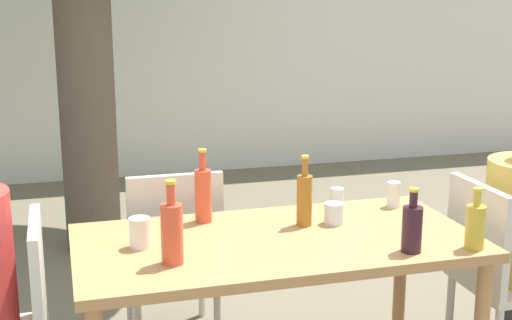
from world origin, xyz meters
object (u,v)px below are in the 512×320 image
(soda_bottle_2, at_px, (172,232))
(drinking_glass_1, at_px, (394,195))
(patio_chair_1, at_px, (497,267))
(patio_chair_2, at_px, (173,248))
(wine_bottle_0, at_px, (412,227))
(amber_bottle_3, at_px, (304,198))
(dining_table_front, at_px, (276,257))
(soda_bottle_4, at_px, (203,194))
(drinking_glass_0, at_px, (334,214))
(oil_cruet_1, at_px, (475,225))
(drinking_glass_2, at_px, (337,197))
(drinking_glass_3, at_px, (140,233))

(soda_bottle_2, xyz_separation_m, drinking_glass_1, (1.08, 0.42, -0.06))
(patio_chair_1, relative_size, patio_chair_2, 1.00)
(wine_bottle_0, distance_m, amber_bottle_3, 0.49)
(dining_table_front, xyz_separation_m, soda_bottle_4, (-0.24, 0.28, 0.20))
(drinking_glass_0, bearing_deg, drinking_glass_1, 23.36)
(soda_bottle_2, bearing_deg, amber_bottle_3, 24.99)
(patio_chair_1, relative_size, wine_bottle_0, 3.60)
(amber_bottle_3, height_order, drinking_glass_1, amber_bottle_3)
(oil_cruet_1, bearing_deg, wine_bottle_0, 172.02)
(patio_chair_2, height_order, oil_cruet_1, oil_cruet_1)
(drinking_glass_1, xyz_separation_m, drinking_glass_2, (-0.25, 0.07, -0.02))
(drinking_glass_0, bearing_deg, patio_chair_1, -7.92)
(soda_bottle_2, height_order, drinking_glass_3, soda_bottle_2)
(dining_table_front, bearing_deg, patio_chair_2, 116.69)
(amber_bottle_3, height_order, drinking_glass_3, amber_bottle_3)
(drinking_glass_1, height_order, drinking_glass_3, drinking_glass_3)
(soda_bottle_2, distance_m, drinking_glass_0, 0.78)
(soda_bottle_2, bearing_deg, drinking_glass_3, 114.89)
(drinking_glass_3, bearing_deg, amber_bottle_3, 6.64)
(soda_bottle_2, height_order, soda_bottle_4, soda_bottle_4)
(drinking_glass_1, bearing_deg, drinking_glass_3, -169.51)
(soda_bottle_2, distance_m, drinking_glass_3, 0.23)
(drinking_glass_3, bearing_deg, drinking_glass_1, 10.49)
(patio_chair_1, bearing_deg, patio_chair_2, 64.81)
(dining_table_front, height_order, patio_chair_2, patio_chair_2)
(dining_table_front, bearing_deg, drinking_glass_1, 21.83)
(amber_bottle_3, bearing_deg, wine_bottle_0, -54.84)
(wine_bottle_0, bearing_deg, amber_bottle_3, 125.16)
(dining_table_front, distance_m, soda_bottle_2, 0.51)
(patio_chair_1, height_order, drinking_glass_3, patio_chair_1)
(oil_cruet_1, xyz_separation_m, drinking_glass_2, (-0.30, 0.65, -0.05))
(dining_table_front, xyz_separation_m, drinking_glass_0, (0.29, 0.10, 0.13))
(oil_cruet_1, distance_m, soda_bottle_2, 1.14)
(patio_chair_2, height_order, drinking_glass_2, patio_chair_2)
(soda_bottle_4, relative_size, drinking_glass_1, 2.71)
(patio_chair_2, height_order, soda_bottle_4, soda_bottle_4)
(drinking_glass_2, distance_m, drinking_glass_3, 0.97)
(patio_chair_1, distance_m, amber_bottle_3, 0.95)
(wine_bottle_0, xyz_separation_m, soda_bottle_2, (-0.88, 0.12, 0.02))
(patio_chair_1, xyz_separation_m, drinking_glass_3, (-1.56, 0.04, 0.30))
(patio_chair_1, bearing_deg, drinking_glass_0, 82.08)
(drinking_glass_1, bearing_deg, patio_chair_2, 158.41)
(soda_bottle_2, distance_m, drinking_glass_2, 0.97)
(patio_chair_1, xyz_separation_m, oil_cruet_1, (-0.34, -0.32, 0.33))
(drinking_glass_2, bearing_deg, drinking_glass_0, -115.17)
(patio_chair_1, bearing_deg, oil_cruet_1, 133.38)
(dining_table_front, bearing_deg, drinking_glass_3, 175.93)
(patio_chair_2, height_order, soda_bottle_2, soda_bottle_2)
(wine_bottle_0, height_order, drinking_glass_1, wine_bottle_0)
(patio_chair_2, relative_size, amber_bottle_3, 2.97)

